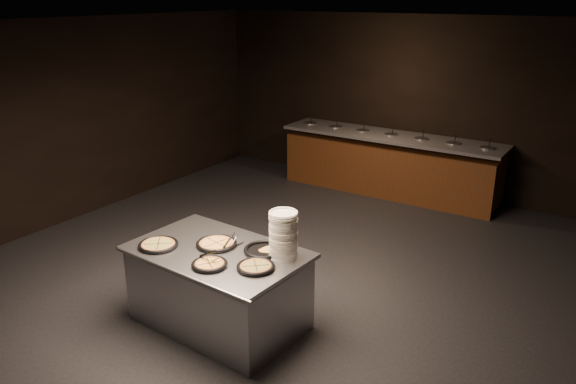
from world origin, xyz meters
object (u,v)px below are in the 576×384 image
object	(u,v)px
plate_stack	(283,235)
pan_cheese_whole	(217,243)
serving_counter	(219,288)
pan_veggie_whole	(158,245)

from	to	relation	value
plate_stack	pan_cheese_whole	size ratio (longest dim) A/B	1.11
serving_counter	pan_cheese_whole	bearing A→B (deg)	135.78
pan_cheese_whole	pan_veggie_whole	bearing A→B (deg)	-144.25
serving_counter	plate_stack	bearing A→B (deg)	24.52
pan_veggie_whole	pan_cheese_whole	xyz separation A→B (m)	(0.47, 0.34, 0.00)
serving_counter	plate_stack	distance (m)	0.94
plate_stack	pan_veggie_whole	size ratio (longest dim) A/B	1.15
pan_veggie_whole	plate_stack	bearing A→B (deg)	22.92
serving_counter	plate_stack	world-z (taller)	plate_stack
plate_stack	pan_cheese_whole	xyz separation A→B (m)	(-0.70, -0.16, -0.21)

